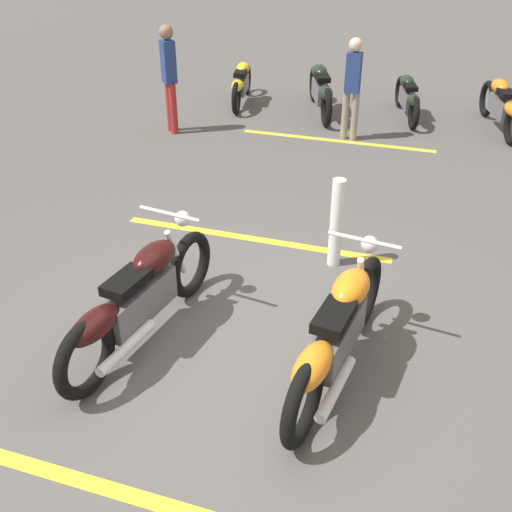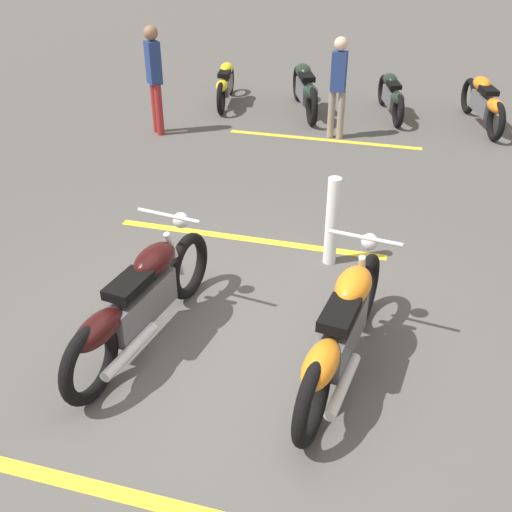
{
  "view_description": "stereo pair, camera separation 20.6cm",
  "coord_description": "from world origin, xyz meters",
  "px_view_note": "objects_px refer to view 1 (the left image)",
  "views": [
    {
      "loc": [
        -3.8,
        -1.22,
        3.42
      ],
      "look_at": [
        0.65,
        0.0,
        0.65
      ],
      "focal_mm": 41.84,
      "sensor_mm": 36.0,
      "label": 1
    },
    {
      "loc": [
        -3.85,
        -1.02,
        3.42
      ],
      "look_at": [
        0.65,
        0.0,
        0.65
      ],
      "focal_mm": 41.84,
      "sensor_mm": 36.0,
      "label": 2
    }
  ],
  "objects_px": {
    "bystander_near_row": "(169,74)",
    "bollard_post": "(336,223)",
    "motorcycle_row_right": "(241,83)",
    "motorcycle_bright_foreground": "(338,333)",
    "motorcycle_row_far_left": "(502,105)",
    "motorcycle_row_center": "(321,89)",
    "bystander_secondary": "(352,84)",
    "motorcycle_dark_foreground": "(139,298)",
    "motorcycle_row_left": "(408,97)"
  },
  "relations": [
    {
      "from": "bystander_secondary",
      "to": "motorcycle_row_right",
      "type": "bearing_deg",
      "value": 62.49
    },
    {
      "from": "motorcycle_row_right",
      "to": "bystander_secondary",
      "type": "xyz_separation_m",
      "value": [
        -1.42,
        -2.27,
        0.5
      ]
    },
    {
      "from": "motorcycle_row_far_left",
      "to": "bollard_post",
      "type": "height_order",
      "value": "bollard_post"
    },
    {
      "from": "bystander_secondary",
      "to": "motorcycle_row_left",
      "type": "bearing_deg",
      "value": -27.45
    },
    {
      "from": "motorcycle_bright_foreground",
      "to": "motorcycle_row_right",
      "type": "distance_m",
      "value": 7.76
    },
    {
      "from": "motorcycle_row_left",
      "to": "bystander_near_row",
      "type": "height_order",
      "value": "bystander_near_row"
    },
    {
      "from": "bystander_near_row",
      "to": "bollard_post",
      "type": "distance_m",
      "value": 4.89
    },
    {
      "from": "motorcycle_dark_foreground",
      "to": "motorcycle_row_center",
      "type": "height_order",
      "value": "motorcycle_dark_foreground"
    },
    {
      "from": "motorcycle_dark_foreground",
      "to": "motorcycle_row_right",
      "type": "xyz_separation_m",
      "value": [
        7.16,
        1.21,
        -0.06
      ]
    },
    {
      "from": "bystander_secondary",
      "to": "bollard_post",
      "type": "bearing_deg",
      "value": -169.97
    },
    {
      "from": "motorcycle_row_far_left",
      "to": "motorcycle_row_right",
      "type": "distance_m",
      "value": 4.69
    },
    {
      "from": "bystander_near_row",
      "to": "bollard_post",
      "type": "height_order",
      "value": "bystander_near_row"
    },
    {
      "from": "motorcycle_row_center",
      "to": "motorcycle_row_right",
      "type": "distance_m",
      "value": 1.58
    },
    {
      "from": "motorcycle_row_right",
      "to": "motorcycle_bright_foreground",
      "type": "bearing_deg",
      "value": -165.62
    },
    {
      "from": "bollard_post",
      "to": "motorcycle_row_right",
      "type": "bearing_deg",
      "value": 26.16
    },
    {
      "from": "motorcycle_bright_foreground",
      "to": "bystander_near_row",
      "type": "distance_m",
      "value": 6.47
    },
    {
      "from": "motorcycle_row_left",
      "to": "motorcycle_row_center",
      "type": "height_order",
      "value": "motorcycle_row_center"
    },
    {
      "from": "motorcycle_row_far_left",
      "to": "motorcycle_row_right",
      "type": "bearing_deg",
      "value": 73.94
    },
    {
      "from": "motorcycle_bright_foreground",
      "to": "motorcycle_row_right",
      "type": "height_order",
      "value": "motorcycle_bright_foreground"
    },
    {
      "from": "motorcycle_row_center",
      "to": "motorcycle_row_far_left",
      "type": "bearing_deg",
      "value": -110.24
    },
    {
      "from": "motorcycle_dark_foreground",
      "to": "bollard_post",
      "type": "height_order",
      "value": "motorcycle_dark_foreground"
    },
    {
      "from": "bystander_near_row",
      "to": "motorcycle_row_right",
      "type": "bearing_deg",
      "value": 28.02
    },
    {
      "from": "motorcycle_bright_foreground",
      "to": "motorcycle_row_left",
      "type": "bearing_deg",
      "value": 8.88
    },
    {
      "from": "motorcycle_bright_foreground",
      "to": "motorcycle_row_right",
      "type": "bearing_deg",
      "value": 32.57
    },
    {
      "from": "motorcycle_dark_foreground",
      "to": "motorcycle_row_left",
      "type": "height_order",
      "value": "motorcycle_dark_foreground"
    },
    {
      "from": "motorcycle_row_center",
      "to": "bystander_secondary",
      "type": "xyz_separation_m",
      "value": [
        -1.21,
        -0.7,
        0.45
      ]
    },
    {
      "from": "motorcycle_bright_foreground",
      "to": "motorcycle_row_left",
      "type": "xyz_separation_m",
      "value": [
        7.14,
        -0.18,
        -0.07
      ]
    },
    {
      "from": "motorcycle_row_center",
      "to": "bystander_secondary",
      "type": "bearing_deg",
      "value": -168.58
    },
    {
      "from": "motorcycle_dark_foreground",
      "to": "bystander_near_row",
      "type": "bearing_deg",
      "value": 30.27
    },
    {
      "from": "bollard_post",
      "to": "motorcycle_row_left",
      "type": "bearing_deg",
      "value": -5.0
    },
    {
      "from": "motorcycle_dark_foreground",
      "to": "bollard_post",
      "type": "bearing_deg",
      "value": -28.43
    },
    {
      "from": "motorcycle_row_right",
      "to": "bystander_secondary",
      "type": "distance_m",
      "value": 2.72
    },
    {
      "from": "bystander_near_row",
      "to": "bollard_post",
      "type": "relative_size",
      "value": 1.75
    },
    {
      "from": "motorcycle_bright_foreground",
      "to": "bystander_secondary",
      "type": "relative_size",
      "value": 1.37
    },
    {
      "from": "motorcycle_row_far_left",
      "to": "motorcycle_row_left",
      "type": "distance_m",
      "value": 1.58
    },
    {
      "from": "motorcycle_dark_foreground",
      "to": "motorcycle_row_far_left",
      "type": "relative_size",
      "value": 1.06
    },
    {
      "from": "motorcycle_row_left",
      "to": "motorcycle_dark_foreground",
      "type": "bearing_deg",
      "value": 151.39
    },
    {
      "from": "motorcycle_dark_foreground",
      "to": "motorcycle_row_right",
      "type": "relative_size",
      "value": 1.14
    },
    {
      "from": "motorcycle_dark_foreground",
      "to": "motorcycle_row_center",
      "type": "distance_m",
      "value": 6.97
    },
    {
      "from": "motorcycle_row_right",
      "to": "motorcycle_row_far_left",
      "type": "bearing_deg",
      "value": -101.56
    },
    {
      "from": "motorcycle_row_left",
      "to": "bystander_near_row",
      "type": "bearing_deg",
      "value": 101.74
    },
    {
      "from": "motorcycle_dark_foreground",
      "to": "motorcycle_row_far_left",
      "type": "distance_m",
      "value": 7.69
    },
    {
      "from": "motorcycle_dark_foreground",
      "to": "bystander_near_row",
      "type": "relative_size",
      "value": 1.27
    },
    {
      "from": "motorcycle_row_right",
      "to": "bystander_secondary",
      "type": "height_order",
      "value": "bystander_secondary"
    },
    {
      "from": "motorcycle_dark_foreground",
      "to": "motorcycle_row_center",
      "type": "bearing_deg",
      "value": 7.84
    },
    {
      "from": "motorcycle_bright_foreground",
      "to": "bystander_secondary",
      "type": "distance_m",
      "value": 5.82
    },
    {
      "from": "motorcycle_row_far_left",
      "to": "motorcycle_row_center",
      "type": "distance_m",
      "value": 3.11
    },
    {
      "from": "motorcycle_row_far_left",
      "to": "bystander_near_row",
      "type": "xyz_separation_m",
      "value": [
        -1.54,
        5.35,
        0.54
      ]
    },
    {
      "from": "motorcycle_row_far_left",
      "to": "motorcycle_row_center",
      "type": "xyz_separation_m",
      "value": [
        0.1,
        3.11,
        0.02
      ]
    },
    {
      "from": "motorcycle_bright_foreground",
      "to": "bystander_secondary",
      "type": "height_order",
      "value": "bystander_secondary"
    }
  ]
}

